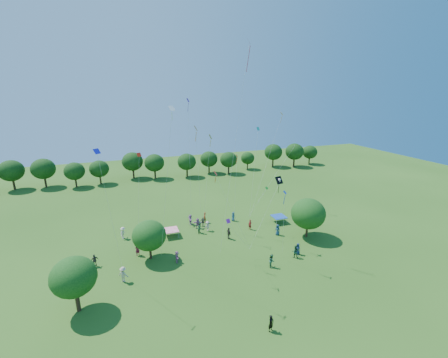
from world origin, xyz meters
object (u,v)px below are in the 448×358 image
tent_red_stripe (171,230)px  tent_blue (279,217)px  near_tree_north (149,235)px  pirate_kite (279,181)px  near_tree_west (74,277)px  red_high_kite (243,84)px  man_in_black (271,323)px  near_tree_east (308,214)px

tent_red_stripe → tent_blue: same height
near_tree_north → pirate_kite: bearing=-8.7°
near_tree_north → tent_blue: (21.70, 4.27, -2.33)m
near_tree_west → red_high_kite: 28.10m
man_in_black → red_high_kite: 26.46m
near_tree_east → pirate_kite: (-5.90, -0.97, 5.93)m
near_tree_north → man_in_black: 18.99m
near_tree_west → tent_blue: (29.72, 11.81, -2.89)m
near_tree_west → tent_blue: bearing=21.7°
pirate_kite → near_tree_east: bearing=9.3°
near_tree_east → tent_blue: size_ratio=2.76×
tent_red_stripe → near_tree_north: bearing=-124.2°
tent_blue → man_in_black: bearing=-121.4°
tent_red_stripe → red_high_kite: (8.72, -6.66, 21.18)m
near_tree_west → tent_red_stripe: 17.65m
near_tree_north → near_tree_east: (23.11, -1.68, 0.40)m
near_tree_east → man_in_black: 20.66m
near_tree_west → red_high_kite: size_ratio=0.23×
near_tree_east → red_high_kite: (-10.73, 0.40, 18.45)m
tent_red_stripe → pirate_kite: (13.55, -8.03, 8.66)m
tent_red_stripe → pirate_kite: 17.98m
near_tree_west → near_tree_north: near_tree_west is taller
near_tree_east → tent_blue: 6.70m
near_tree_north → near_tree_east: near_tree_east is taller
near_tree_west → tent_blue: near_tree_west is taller
near_tree_east → pirate_kite: size_ratio=0.67×
near_tree_north → red_high_kite: (12.38, -1.28, 18.84)m
tent_blue → pirate_kite: size_ratio=0.24×
tent_blue → pirate_kite: 11.96m
tent_blue → near_tree_north: bearing=-168.9°
tent_blue → red_high_kite: (-9.32, -5.55, 21.18)m
tent_red_stripe → near_tree_west: bearing=-132.1°
near_tree_north → tent_blue: near_tree_north is taller
near_tree_north → tent_blue: size_ratio=2.43×
near_tree_east → man_in_black: size_ratio=3.61×
man_in_black → pirate_kite: bearing=35.2°
tent_blue → pirate_kite: bearing=-123.0°
near_tree_west → near_tree_east: near_tree_east is taller
near_tree_west → man_in_black: bearing=-27.8°
tent_red_stripe → man_in_black: man_in_black is taller
pirate_kite → red_high_kite: (-4.83, 1.37, 12.52)m
near_tree_west → near_tree_east: (31.13, 5.86, -0.16)m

